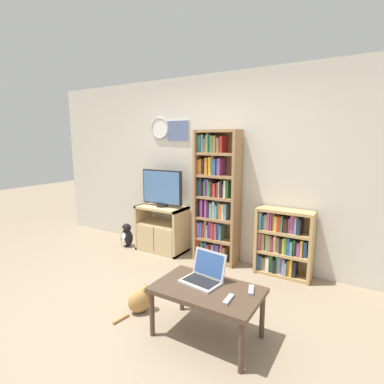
{
  "coord_description": "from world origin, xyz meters",
  "views": [
    {
      "loc": [
        1.89,
        -1.91,
        1.7
      ],
      "look_at": [
        0.1,
        1.04,
        1.1
      ],
      "focal_mm": 28.0,
      "sensor_mm": 36.0,
      "label": 1
    }
  ],
  "objects_px": {
    "bookshelf_tall": "(215,199)",
    "cat": "(141,300)",
    "television": "(162,188)",
    "coffee_table": "(207,293)",
    "laptop": "(204,274)",
    "remote_near_laptop": "(228,299)",
    "bookshelf_short": "(282,243)",
    "remote_far_from_laptop": "(251,290)",
    "tv_stand": "(161,229)",
    "penguin_figurine": "(126,236)"
  },
  "relations": [
    {
      "from": "bookshelf_tall",
      "to": "remote_far_from_laptop",
      "type": "relative_size",
      "value": 11.06
    },
    {
      "from": "laptop",
      "to": "television",
      "type": "bearing_deg",
      "value": 145.82
    },
    {
      "from": "laptop",
      "to": "remote_near_laptop",
      "type": "bearing_deg",
      "value": -21.91
    },
    {
      "from": "remote_far_from_laptop",
      "to": "penguin_figurine",
      "type": "distance_m",
      "value": 2.8
    },
    {
      "from": "laptop",
      "to": "penguin_figurine",
      "type": "distance_m",
      "value": 2.45
    },
    {
      "from": "tv_stand",
      "to": "cat",
      "type": "relative_size",
      "value": 1.72
    },
    {
      "from": "bookshelf_tall",
      "to": "cat",
      "type": "distance_m",
      "value": 1.75
    },
    {
      "from": "television",
      "to": "laptop",
      "type": "relative_size",
      "value": 1.85
    },
    {
      "from": "bookshelf_tall",
      "to": "coffee_table",
      "type": "height_order",
      "value": "bookshelf_tall"
    },
    {
      "from": "bookshelf_tall",
      "to": "cat",
      "type": "bearing_deg",
      "value": -91.06
    },
    {
      "from": "remote_near_laptop",
      "to": "remote_far_from_laptop",
      "type": "bearing_deg",
      "value": -116.51
    },
    {
      "from": "tv_stand",
      "to": "laptop",
      "type": "distance_m",
      "value": 2.04
    },
    {
      "from": "bookshelf_short",
      "to": "coffee_table",
      "type": "bearing_deg",
      "value": -98.21
    },
    {
      "from": "remote_near_laptop",
      "to": "cat",
      "type": "xyz_separation_m",
      "value": [
        -0.99,
        0.08,
        -0.34
      ]
    },
    {
      "from": "bookshelf_short",
      "to": "penguin_figurine",
      "type": "xyz_separation_m",
      "value": [
        -2.41,
        -0.26,
        -0.25
      ]
    },
    {
      "from": "remote_far_from_laptop",
      "to": "television",
      "type": "bearing_deg",
      "value": -51.67
    },
    {
      "from": "television",
      "to": "remote_far_from_laptop",
      "type": "bearing_deg",
      "value": -34.72
    },
    {
      "from": "bookshelf_short",
      "to": "remote_near_laptop",
      "type": "relative_size",
      "value": 5.28
    },
    {
      "from": "cat",
      "to": "remote_near_laptop",
      "type": "bearing_deg",
      "value": 25.0
    },
    {
      "from": "laptop",
      "to": "penguin_figurine",
      "type": "bearing_deg",
      "value": 158.47
    },
    {
      "from": "bookshelf_short",
      "to": "television",
      "type": "bearing_deg",
      "value": -176.75
    },
    {
      "from": "remote_far_from_laptop",
      "to": "penguin_figurine",
      "type": "relative_size",
      "value": 0.44
    },
    {
      "from": "tv_stand",
      "to": "remote_far_from_laptop",
      "type": "bearing_deg",
      "value": -34.2
    },
    {
      "from": "bookshelf_tall",
      "to": "laptop",
      "type": "bearing_deg",
      "value": -66.55
    },
    {
      "from": "television",
      "to": "coffee_table",
      "type": "distance_m",
      "value": 2.23
    },
    {
      "from": "remote_far_from_laptop",
      "to": "laptop",
      "type": "bearing_deg",
      "value": -10.76
    },
    {
      "from": "remote_far_from_laptop",
      "to": "cat",
      "type": "xyz_separation_m",
      "value": [
        -1.09,
        -0.15,
        -0.34
      ]
    },
    {
      "from": "television",
      "to": "remote_near_laptop",
      "type": "xyz_separation_m",
      "value": [
        1.82,
        -1.56,
        -0.52
      ]
    },
    {
      "from": "bookshelf_tall",
      "to": "bookshelf_short",
      "type": "height_order",
      "value": "bookshelf_tall"
    },
    {
      "from": "bookshelf_tall",
      "to": "coffee_table",
      "type": "distance_m",
      "value": 1.79
    },
    {
      "from": "tv_stand",
      "to": "remote_near_laptop",
      "type": "distance_m",
      "value": 2.4
    },
    {
      "from": "bookshelf_tall",
      "to": "cat",
      "type": "xyz_separation_m",
      "value": [
        -0.03,
        -1.57,
        -0.76
      ]
    },
    {
      "from": "laptop",
      "to": "remote_far_from_laptop",
      "type": "distance_m",
      "value": 0.43
    },
    {
      "from": "laptop",
      "to": "remote_near_laptop",
      "type": "distance_m",
      "value": 0.38
    },
    {
      "from": "cat",
      "to": "penguin_figurine",
      "type": "relative_size",
      "value": 1.16
    },
    {
      "from": "laptop",
      "to": "penguin_figurine",
      "type": "xyz_separation_m",
      "value": [
        -2.1,
        1.21,
        -0.35
      ]
    },
    {
      "from": "tv_stand",
      "to": "penguin_figurine",
      "type": "relative_size",
      "value": 2.0
    },
    {
      "from": "bookshelf_short",
      "to": "remote_far_from_laptop",
      "type": "relative_size",
      "value": 5.16
    },
    {
      "from": "remote_near_laptop",
      "to": "remote_far_from_laptop",
      "type": "distance_m",
      "value": 0.25
    },
    {
      "from": "coffee_table",
      "to": "remote_far_from_laptop",
      "type": "xyz_separation_m",
      "value": [
        0.34,
        0.14,
        0.06
      ]
    },
    {
      "from": "cat",
      "to": "remote_far_from_laptop",
      "type": "bearing_deg",
      "value": 37.7
    },
    {
      "from": "remote_far_from_laptop",
      "to": "remote_near_laptop",
      "type": "bearing_deg",
      "value": 49.83
    },
    {
      "from": "laptop",
      "to": "coffee_table",
      "type": "bearing_deg",
      "value": -41.55
    },
    {
      "from": "coffee_table",
      "to": "laptop",
      "type": "distance_m",
      "value": 0.17
    },
    {
      "from": "tv_stand",
      "to": "coffee_table",
      "type": "xyz_separation_m",
      "value": [
        1.59,
        -1.46,
        0.05
      ]
    },
    {
      "from": "bookshelf_tall",
      "to": "penguin_figurine",
      "type": "bearing_deg",
      "value": -170.12
    },
    {
      "from": "television",
      "to": "bookshelf_short",
      "type": "distance_m",
      "value": 1.89
    },
    {
      "from": "penguin_figurine",
      "to": "television",
      "type": "bearing_deg",
      "value": 14.96
    },
    {
      "from": "tv_stand",
      "to": "bookshelf_tall",
      "type": "xyz_separation_m",
      "value": [
        0.87,
        0.11,
        0.54
      ]
    },
    {
      "from": "tv_stand",
      "to": "bookshelf_tall",
      "type": "relative_size",
      "value": 0.41
    }
  ]
}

